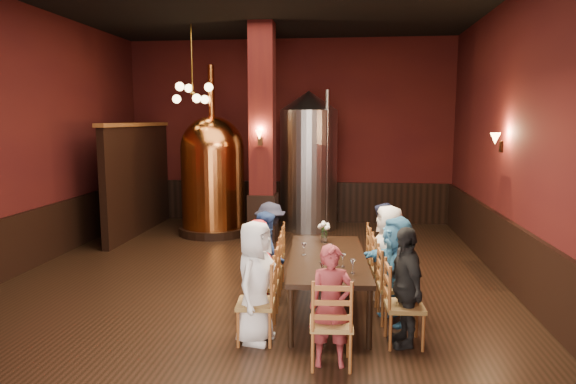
# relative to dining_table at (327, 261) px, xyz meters

# --- Properties ---
(room) EXTENTS (10.00, 10.02, 4.50)m
(room) POSITION_rel_dining_table_xyz_m (-1.21, 1.12, 1.56)
(room) COLOR black
(room) RESTS_ON ground
(wainscot_right) EXTENTS (0.08, 9.90, 1.00)m
(wainscot_right) POSITION_rel_dining_table_xyz_m (2.75, 1.12, -0.19)
(wainscot_right) COLOR black
(wainscot_right) RESTS_ON ground
(wainscot_back) EXTENTS (7.90, 0.08, 1.00)m
(wainscot_back) POSITION_rel_dining_table_xyz_m (-1.21, 6.08, -0.19)
(wainscot_back) COLOR black
(wainscot_back) RESTS_ON ground
(wainscot_left) EXTENTS (0.08, 9.90, 1.00)m
(wainscot_left) POSITION_rel_dining_table_xyz_m (-5.17, 1.12, -0.19)
(wainscot_left) COLOR black
(wainscot_left) RESTS_ON ground
(column) EXTENTS (0.58, 0.58, 4.50)m
(column) POSITION_rel_dining_table_xyz_m (-1.51, 3.92, 1.56)
(column) COLOR #47130F
(column) RESTS_ON ground
(partition) EXTENTS (0.22, 3.50, 2.40)m
(partition) POSITION_rel_dining_table_xyz_m (-4.41, 4.32, 0.51)
(partition) COLOR black
(partition) RESTS_ON ground
(pendant_cluster) EXTENTS (0.90, 0.90, 1.70)m
(pendant_cluster) POSITION_rel_dining_table_xyz_m (-3.01, 4.02, 2.41)
(pendant_cluster) COLOR #A57226
(pendant_cluster) RESTS_ON room
(sconce_wall) EXTENTS (0.20, 0.20, 0.36)m
(sconce_wall) POSITION_rel_dining_table_xyz_m (2.69, 1.92, 1.51)
(sconce_wall) COLOR black
(sconce_wall) RESTS_ON room
(sconce_column) EXTENTS (0.20, 0.20, 0.36)m
(sconce_column) POSITION_rel_dining_table_xyz_m (-1.51, 3.62, 1.51)
(sconce_column) COLOR black
(sconce_column) RESTS_ON column
(dining_table) EXTENTS (1.15, 2.46, 0.75)m
(dining_table) POSITION_rel_dining_table_xyz_m (0.00, 0.00, 0.00)
(dining_table) COLOR black
(dining_table) RESTS_ON ground
(chair_0) EXTENTS (0.49, 0.49, 0.92)m
(chair_0) POSITION_rel_dining_table_xyz_m (-0.78, -1.05, -0.23)
(chair_0) COLOR #9A5427
(chair_0) RESTS_ON ground
(person_0) EXTENTS (0.61, 0.78, 1.42)m
(person_0) POSITION_rel_dining_table_xyz_m (-0.78, -1.05, 0.02)
(person_0) COLOR white
(person_0) RESTS_ON ground
(chair_1) EXTENTS (0.49, 0.49, 0.92)m
(chair_1) POSITION_rel_dining_table_xyz_m (-0.83, -0.38, -0.23)
(chair_1) COLOR #9A5427
(chair_1) RESTS_ON ground
(person_1) EXTENTS (0.34, 0.50, 1.30)m
(person_1) POSITION_rel_dining_table_xyz_m (-0.83, -0.38, -0.04)
(person_1) COLOR red
(person_1) RESTS_ON ground
(chair_2) EXTENTS (0.49, 0.49, 0.92)m
(chair_2) POSITION_rel_dining_table_xyz_m (-0.87, 0.27, -0.23)
(chair_2) COLOR #9A5427
(chair_2) RESTS_ON ground
(person_2) EXTENTS (0.50, 0.69, 1.29)m
(person_2) POSITION_rel_dining_table_xyz_m (-0.87, 0.27, -0.04)
(person_2) COLOR navy
(person_2) RESTS_ON ground
(chair_3) EXTENTS (0.49, 0.49, 0.92)m
(chair_3) POSITION_rel_dining_table_xyz_m (-0.91, 0.94, -0.23)
(chair_3) COLOR #9A5427
(chair_3) RESTS_ON ground
(person_3) EXTENTS (0.77, 0.97, 1.31)m
(person_3) POSITION_rel_dining_table_xyz_m (-0.91, 0.94, -0.03)
(person_3) COLOR black
(person_3) RESTS_ON ground
(chair_4) EXTENTS (0.49, 0.49, 0.92)m
(chair_4) POSITION_rel_dining_table_xyz_m (0.91, -0.94, -0.23)
(chair_4) COLOR #9A5427
(chair_4) RESTS_ON ground
(person_4) EXTENTS (0.52, 0.86, 1.37)m
(person_4) POSITION_rel_dining_table_xyz_m (0.91, -0.94, -0.00)
(person_4) COLOR black
(person_4) RESTS_ON ground
(chair_5) EXTENTS (0.49, 0.49, 0.92)m
(chair_5) POSITION_rel_dining_table_xyz_m (0.87, -0.27, -0.23)
(chair_5) COLOR #9A5427
(chair_5) RESTS_ON ground
(person_5) EXTENTS (0.85, 1.33, 1.37)m
(person_5) POSITION_rel_dining_table_xyz_m (0.87, -0.27, -0.00)
(person_5) COLOR teal
(person_5) RESTS_ON ground
(chair_6) EXTENTS (0.49, 0.49, 0.92)m
(chair_6) POSITION_rel_dining_table_xyz_m (0.83, 0.38, -0.23)
(chair_6) COLOR #9A5427
(chair_6) RESTS_ON ground
(person_6) EXTENTS (0.49, 0.71, 1.39)m
(person_6) POSITION_rel_dining_table_xyz_m (0.83, 0.38, 0.00)
(person_6) COLOR silver
(person_6) RESTS_ON ground
(chair_7) EXTENTS (0.49, 0.49, 0.92)m
(chair_7) POSITION_rel_dining_table_xyz_m (0.78, 1.05, -0.23)
(chair_7) COLOR #9A5427
(chair_7) RESTS_ON ground
(person_7) EXTENTS (0.49, 0.70, 1.31)m
(person_7) POSITION_rel_dining_table_xyz_m (0.78, 1.05, -0.03)
(person_7) COLOR #1D213A
(person_7) RESTS_ON ground
(chair_8) EXTENTS (0.49, 0.49, 0.92)m
(chair_8) POSITION_rel_dining_table_xyz_m (0.10, -1.55, -0.23)
(chair_8) COLOR #9A5427
(chair_8) RESTS_ON ground
(person_8) EXTENTS (0.50, 0.35, 1.28)m
(person_8) POSITION_rel_dining_table_xyz_m (0.10, -1.55, -0.05)
(person_8) COLOR maroon
(person_8) RESTS_ON ground
(copper_kettle) EXTENTS (1.79, 1.79, 3.71)m
(copper_kettle) POSITION_rel_dining_table_xyz_m (-2.72, 4.43, 0.67)
(copper_kettle) COLOR black
(copper_kettle) RESTS_ON ground
(steel_vessel) EXTENTS (1.70, 1.70, 3.20)m
(steel_vessel) POSITION_rel_dining_table_xyz_m (-0.65, 5.26, 0.91)
(steel_vessel) COLOR #B2B2B7
(steel_vessel) RESTS_ON ground
(rose_vase) EXTENTS (0.19, 0.19, 0.32)m
(rose_vase) POSITION_rel_dining_table_xyz_m (-0.08, 0.79, 0.27)
(rose_vase) COLOR white
(rose_vase) RESTS_ON dining_table
(wine_glass_0) EXTENTS (0.07, 0.07, 0.17)m
(wine_glass_0) POSITION_rel_dining_table_xyz_m (0.13, -0.42, 0.15)
(wine_glass_0) COLOR white
(wine_glass_0) RESTS_ON dining_table
(wine_glass_1) EXTENTS (0.07, 0.07, 0.17)m
(wine_glass_1) POSITION_rel_dining_table_xyz_m (-0.03, -0.90, 0.15)
(wine_glass_1) COLOR white
(wine_glass_1) RESTS_ON dining_table
(wine_glass_2) EXTENTS (0.07, 0.07, 0.17)m
(wine_glass_2) POSITION_rel_dining_table_xyz_m (0.21, -0.48, 0.15)
(wine_glass_2) COLOR white
(wine_glass_2) RESTS_ON dining_table
(wine_glass_3) EXTENTS (0.07, 0.07, 0.17)m
(wine_glass_3) POSITION_rel_dining_table_xyz_m (0.32, -0.73, 0.15)
(wine_glass_3) COLOR white
(wine_glass_3) RESTS_ON dining_table
(wine_glass_4) EXTENTS (0.07, 0.07, 0.17)m
(wine_glass_4) POSITION_rel_dining_table_xyz_m (-0.32, 0.02, 0.15)
(wine_glass_4) COLOR white
(wine_glass_4) RESTS_ON dining_table
(wine_glass_5) EXTENTS (0.07, 0.07, 0.17)m
(wine_glass_5) POSITION_rel_dining_table_xyz_m (0.04, -0.01, 0.15)
(wine_glass_5) COLOR white
(wine_glass_5) RESTS_ON dining_table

